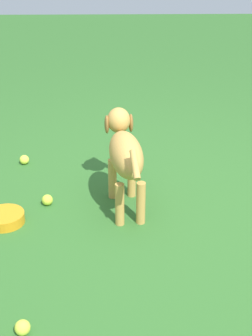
% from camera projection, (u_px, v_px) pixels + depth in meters
% --- Properties ---
extents(ground, '(14.00, 14.00, 0.00)m').
position_uv_depth(ground, '(159.00, 223.00, 2.74)').
color(ground, '#2D6026').
extents(dog, '(0.25, 0.78, 0.53)m').
position_uv_depth(dog, '(125.00, 152.00, 2.76)').
color(dog, '#C69347').
rests_on(dog, ground).
extents(tennis_ball_0, '(0.07, 0.07, 0.07)m').
position_uv_depth(tennis_ball_0, '(24.00, 160.00, 3.40)').
color(tennis_ball_0, '#D8DF41').
rests_on(tennis_ball_0, ground).
extents(tennis_ball_1, '(0.07, 0.07, 0.07)m').
position_uv_depth(tennis_ball_1, '(22.00, 328.00, 1.99)').
color(tennis_ball_1, '#CDDB3E').
rests_on(tennis_ball_1, ground).
extents(tennis_ball_2, '(0.07, 0.07, 0.07)m').
position_uv_depth(tennis_ball_2, '(47.00, 200.00, 2.91)').
color(tennis_ball_2, '#C5D939').
rests_on(tennis_ball_2, ground).
extents(water_bowl, '(0.22, 0.22, 0.06)m').
position_uv_depth(water_bowl, '(5.00, 218.00, 2.73)').
color(water_bowl, orange).
rests_on(water_bowl, ground).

